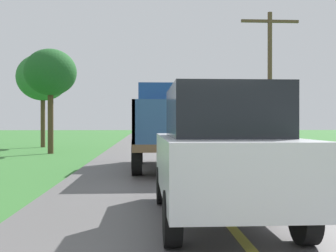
{
  "coord_description": "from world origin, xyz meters",
  "views": [
    {
      "loc": [
        -1.18,
        -1.54,
        1.47
      ],
      "look_at": [
        -0.27,
        14.41,
        1.4
      ],
      "focal_mm": 44.03,
      "sensor_mm": 36.0,
      "label": 1
    }
  ],
  "objects_px": {
    "utility_pole_roadside": "(270,77)",
    "following_car": "(220,152)",
    "roadside_tree_far_left": "(51,73)",
    "roadside_tree_mid_right": "(225,99)",
    "banana_truck_near": "(170,124)",
    "roadside_tree_near_left": "(43,78)"
  },
  "relations": [
    {
      "from": "roadside_tree_mid_right",
      "to": "following_car",
      "type": "distance_m",
      "value": 29.31
    },
    {
      "from": "utility_pole_roadside",
      "to": "roadside_tree_mid_right",
      "type": "distance_m",
      "value": 16.46
    },
    {
      "from": "banana_truck_near",
      "to": "roadside_tree_far_left",
      "type": "bearing_deg",
      "value": 127.8
    },
    {
      "from": "banana_truck_near",
      "to": "roadside_tree_mid_right",
      "type": "height_order",
      "value": "roadside_tree_mid_right"
    },
    {
      "from": "roadside_tree_mid_right",
      "to": "roadside_tree_far_left",
      "type": "distance_m",
      "value": 17.89
    },
    {
      "from": "utility_pole_roadside",
      "to": "following_car",
      "type": "relative_size",
      "value": 1.58
    },
    {
      "from": "roadside_tree_near_left",
      "to": "roadside_tree_far_left",
      "type": "xyz_separation_m",
      "value": [
        1.79,
        -5.81,
        -0.41
      ]
    },
    {
      "from": "banana_truck_near",
      "to": "roadside_tree_mid_right",
      "type": "relative_size",
      "value": 1.11
    },
    {
      "from": "banana_truck_near",
      "to": "roadside_tree_far_left",
      "type": "relative_size",
      "value": 1.11
    },
    {
      "from": "banana_truck_near",
      "to": "following_car",
      "type": "distance_m",
      "value": 7.84
    },
    {
      "from": "banana_truck_near",
      "to": "following_car",
      "type": "xyz_separation_m",
      "value": [
        0.25,
        -7.82,
        -0.4
      ]
    },
    {
      "from": "utility_pole_roadside",
      "to": "roadside_tree_far_left",
      "type": "height_order",
      "value": "utility_pole_roadside"
    },
    {
      "from": "banana_truck_near",
      "to": "utility_pole_roadside",
      "type": "xyz_separation_m",
      "value": [
        4.76,
        4.39,
        2.12
      ]
    },
    {
      "from": "utility_pole_roadside",
      "to": "following_car",
      "type": "xyz_separation_m",
      "value": [
        -4.51,
        -12.21,
        -2.52
      ]
    },
    {
      "from": "banana_truck_near",
      "to": "following_car",
      "type": "relative_size",
      "value": 1.42
    },
    {
      "from": "banana_truck_near",
      "to": "roadside_tree_mid_right",
      "type": "bearing_deg",
      "value": 73.93
    },
    {
      "from": "banana_truck_near",
      "to": "utility_pole_roadside",
      "type": "bearing_deg",
      "value": 42.67
    },
    {
      "from": "utility_pole_roadside",
      "to": "following_car",
      "type": "distance_m",
      "value": 13.26
    },
    {
      "from": "utility_pole_roadside",
      "to": "roadside_tree_far_left",
      "type": "distance_m",
      "value": 10.64
    },
    {
      "from": "banana_truck_near",
      "to": "roadside_tree_far_left",
      "type": "distance_m",
      "value": 9.35
    },
    {
      "from": "roadside_tree_far_left",
      "to": "roadside_tree_mid_right",
      "type": "bearing_deg",
      "value": 49.96
    },
    {
      "from": "roadside_tree_mid_right",
      "to": "banana_truck_near",
      "type": "bearing_deg",
      "value": -106.07
    }
  ]
}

